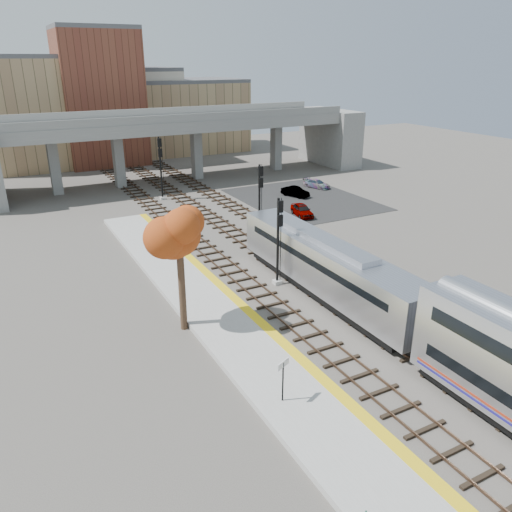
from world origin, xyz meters
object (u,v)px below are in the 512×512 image
signal_mast_mid (260,201)px  car_b (295,192)px  signal_mast_near (278,244)px  signal_mast_far (161,168)px  tree (179,235)px  locomotive (326,266)px  car_a (302,210)px  car_c (317,184)px

signal_mast_mid → car_b: 15.51m
signal_mast_near → car_b: bearing=54.9°
signal_mast_far → signal_mast_mid: bearing=-76.6°
tree → signal_mast_mid: bearing=46.6°
signal_mast_far → car_b: signal_mast_far is taller
locomotive → signal_mast_mid: signal_mast_mid is taller
locomotive → car_b: (12.83, 24.41, -1.63)m
tree → signal_mast_far: bearing=74.3°
signal_mast_mid → car_a: size_ratio=1.79×
signal_mast_mid → signal_mast_far: bearing=103.4°
car_a → car_c: 13.10m
car_b → car_c: car_b is taller
signal_mast_far → tree: 32.04m
locomotive → car_b: 27.63m
signal_mast_near → car_c: size_ratio=1.80×
signal_mast_near → tree: tree is taller
locomotive → signal_mast_far: bearing=93.9°
signal_mast_mid → tree: bearing=-133.4°
locomotive → car_a: (9.09, 17.10, -1.58)m
signal_mast_near → car_b: signal_mast_near is taller
signal_mast_near → car_a: size_ratio=1.74×
car_b → signal_mast_near: bearing=-145.7°
locomotive → car_b: bearing=62.3°
locomotive → car_a: bearing=62.0°
locomotive → tree: tree is taller
locomotive → signal_mast_near: signal_mast_near is taller
signal_mast_near → car_b: size_ratio=1.83×
signal_mast_mid → car_c: bearing=40.0°
locomotive → tree: size_ratio=2.24×
car_b → car_a: bearing=-137.7°
car_b → car_c: (4.93, 2.50, -0.06)m
signal_mast_mid → tree: (-12.75, -13.47, 2.89)m
signal_mast_mid → car_a: signal_mast_mid is taller
locomotive → car_a: size_ratio=4.91×
signal_mast_mid → car_b: size_ratio=1.88×
locomotive → car_c: 32.29m
signal_mast_far → tree: (-8.65, -30.75, 2.50)m
tree → car_a: 26.66m
signal_mast_near → car_b: 26.09m
signal_mast_near → signal_mast_mid: size_ratio=0.97×
locomotive → car_b: size_ratio=5.14×
signal_mast_far → tree: size_ratio=0.88×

